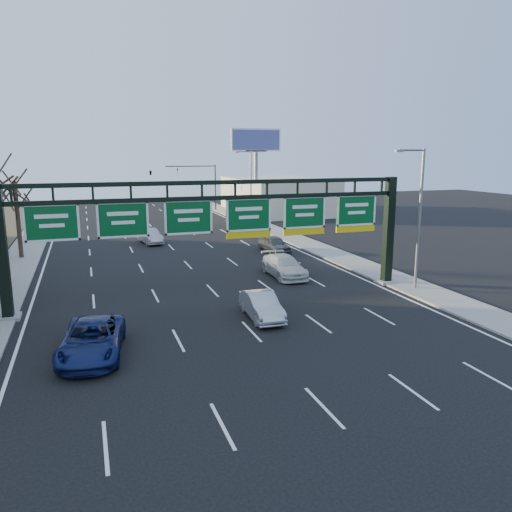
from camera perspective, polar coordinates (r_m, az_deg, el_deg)
name	(u,v)px	position (r m, az deg, el deg)	size (l,w,h in m)	color
ground	(265,346)	(23.37, 1.04, -10.22)	(160.00, 160.00, 0.00)	black
sidewalk_left	(14,271)	(41.64, -25.90, -1.52)	(3.00, 120.00, 0.12)	gray
sidewalk_right	(322,250)	(45.98, 7.54, 0.71)	(3.00, 120.00, 0.12)	gray
lane_markings	(183,260)	(41.96, -8.33, -0.44)	(21.60, 120.00, 0.01)	white
sign_gantry	(222,224)	(29.65, -3.93, 3.72)	(24.60, 1.20, 7.20)	black
building_right_distant	(277,195)	(75.79, 2.36, 6.95)	(12.00, 20.00, 5.00)	#B8AF98
tree_far	(13,169)	(45.71, -26.02, 8.96)	(3.60, 3.60, 8.86)	#2C2218
streetlight_near	(418,212)	(33.24, 18.05, 4.82)	(2.15, 0.22, 9.00)	slate
streetlight_far	(250,183)	(63.67, -0.71, 8.39)	(2.15, 0.22, 9.00)	slate
billboard_right	(256,151)	(69.10, 0.00, 11.95)	(7.00, 0.50, 12.00)	slate
traffic_signal_mast	(176,175)	(76.57, -9.18, 9.11)	(10.16, 0.54, 7.00)	black
car_blue_suv	(92,339)	(23.14, -18.24, -9.04)	(2.52, 5.47, 1.52)	navy
car_silver_sedan	(261,306)	(26.86, 0.63, -5.70)	(1.47, 4.21, 1.39)	#A5A6AA
car_white_wagon	(284,266)	(35.90, 3.23, -1.16)	(2.11, 5.19, 1.51)	silver
car_grey_far	(274,244)	(44.52, 2.12, 1.34)	(1.75, 4.36, 1.49)	#434648
car_silver_distant	(150,236)	(50.12, -12.01, 2.22)	(1.51, 4.32, 1.42)	#A0A0A5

